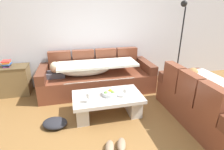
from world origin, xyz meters
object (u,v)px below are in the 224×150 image
Objects in this scene: couch_along_wall at (95,77)px; side_cabinet at (12,80)px; couch_near_window at (205,102)px; coffee_table at (108,102)px; floor_lamp at (180,38)px; fruit_bowl at (110,93)px; crumpled_garment at (55,123)px; wine_glass_near_left at (88,96)px; wine_glass_near_right at (125,91)px; open_magazine at (128,94)px; book_stack_on_cabinet at (7,64)px; pair_of_shoes at (116,146)px.

couch_along_wall is 3.46× the size of side_cabinet.
couch_near_window is 2.42× the size of side_cabinet.
floor_lamp is (2.04, 1.12, 0.88)m from coffee_table.
fruit_bowl is 0.70× the size of crumpled_garment.
couch_near_window is at bearing -8.89° from crumpled_garment.
wine_glass_near_left reaches higher than crumpled_garment.
couch_along_wall is 1.05m from fruit_bowl.
couch_along_wall is 1.22m from wine_glass_near_right.
couch_along_wall is 1.43× the size of couch_near_window.
open_magazine is 2.57m from side_cabinet.
couch_along_wall is 1.88m from book_stack_on_cabinet.
floor_lamp reaches higher than wine_glass_near_right.
crumpled_garment is at bearing -156.74° from floor_lamp.
wine_glass_near_right is at bearing -24.57° from coffee_table.
couch_along_wall reaches higher than crumpled_garment.
wine_glass_near_left is 2.08m from side_cabinet.
wine_glass_near_left is 2.78m from floor_lamp.
book_stack_on_cabinet is at bearing 137.31° from wine_glass_near_left.
open_magazine is at bearing -29.85° from book_stack_on_cabinet.
floor_lamp is at bearing -16.42° from couch_near_window.
crumpled_garment is (-2.95, -1.27, -1.06)m from floor_lamp.
couch_along_wall reaches higher than wine_glass_near_right.
coffee_table is 0.19m from fruit_bowl.
crumpled_garment is at bearing -171.31° from fruit_bowl.
open_magazine is 0.14× the size of floor_lamp.
pair_of_shoes is 1.09m from crumpled_garment.
wine_glass_near_left is at bearing -154.81° from coffee_table.
book_stack_on_cabinet is at bearing 142.80° from open_magazine.
crumpled_garment is (0.94, -1.41, -0.26)m from side_cabinet.
open_magazine is (0.32, -0.03, -0.04)m from fruit_bowl.
wine_glass_near_left is at bearing -157.71° from fruit_bowl.
fruit_bowl is 2.33m from book_stack_on_cabinet.
crumpled_garment is at bearing 81.11° from couch_near_window.
side_cabinet is at bearing -5.00° from book_stack_on_cabinet.
book_stack_on_cabinet is at bearing 130.76° from pair_of_shoes.
side_cabinet is 1.72m from crumpled_garment.
open_magazine is at bearing -68.18° from couch_along_wall.
floor_lamp is (2.39, 1.28, 0.62)m from wine_glass_near_left.
fruit_bowl is at bearing 8.69° from crumpled_garment.
fruit_bowl is at bearing 152.04° from wine_glass_near_right.
pair_of_shoes is (1.82, -2.11, -0.66)m from book_stack_on_cabinet.
fruit_bowl is 0.32m from open_magazine.
fruit_bowl is 1.00× the size of open_magazine.
couch_near_window is at bearing -18.92° from coffee_table.
side_cabinet is (-1.51, 1.42, -0.17)m from wine_glass_near_left.
book_stack_on_cabinet is at bearing 177.90° from floor_lamp.
couch_near_window reaches higher than fruit_bowl.
wine_glass_near_left is 1.00× the size of wine_glass_near_right.
wine_glass_near_right is at bearing -144.83° from floor_lamp.
wine_glass_near_right is 2.25m from floor_lamp.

